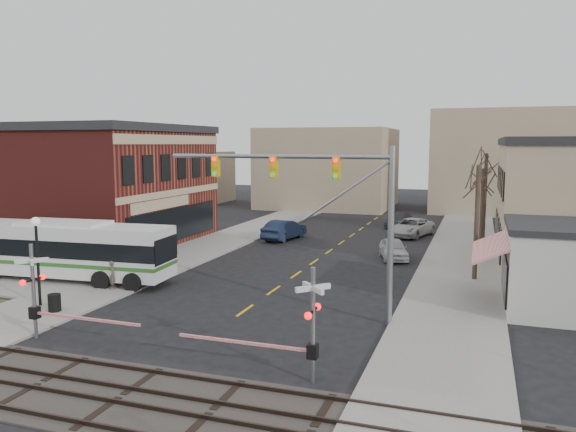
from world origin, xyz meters
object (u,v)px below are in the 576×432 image
object	(u,v)px
pedestrian_near	(113,275)
traffic_signal_mast	(326,195)
trash_bin	(54,303)
transit_bus	(65,249)
car_a	(394,249)
pedestrian_far	(110,258)
rr_crossing_west	(42,293)
street_lamp	(37,243)
rr_crossing_east	(301,325)
car_b	(284,230)
car_c	(411,227)
car_d	(399,220)

from	to	relation	value
pedestrian_near	traffic_signal_mast	bearing A→B (deg)	-114.72
trash_bin	transit_bus	bearing A→B (deg)	126.05
car_a	pedestrian_far	world-z (taller)	pedestrian_far
pedestrian_far	rr_crossing_west	bearing A→B (deg)	-127.31
street_lamp	trash_bin	world-z (taller)	street_lamp
rr_crossing_east	car_b	distance (m)	28.76
trash_bin	pedestrian_near	distance (m)	4.47
rr_crossing_west	car_c	bearing A→B (deg)	70.35
transit_bus	trash_bin	size ratio (longest dim) A/B	16.11
street_lamp	car_c	bearing A→B (deg)	62.13
rr_crossing_west	car_c	world-z (taller)	rr_crossing_west
car_b	traffic_signal_mast	bearing A→B (deg)	124.33
trash_bin	traffic_signal_mast	bearing A→B (deg)	15.96
pedestrian_near	pedestrian_far	distance (m)	4.67
pedestrian_far	trash_bin	bearing A→B (deg)	-132.08
rr_crossing_east	trash_bin	bearing A→B (deg)	165.48
car_b	car_d	distance (m)	13.27
car_a	pedestrian_far	distance (m)	19.19
rr_crossing_west	car_a	world-z (taller)	rr_crossing_west
street_lamp	car_d	distance (m)	35.85
car_a	car_c	size ratio (longest dim) A/B	0.75
rr_crossing_west	car_a	size ratio (longest dim) A/B	1.32
transit_bus	traffic_signal_mast	xyz separation A→B (m)	(16.49, -1.98, 3.89)
trash_bin	car_b	xyz separation A→B (m)	(3.46, 23.43, 0.30)
rr_crossing_east	car_d	distance (m)	37.39
car_b	car_a	bearing A→B (deg)	162.50
car_c	pedestrian_near	bearing A→B (deg)	-102.76
transit_bus	rr_crossing_east	bearing A→B (deg)	-27.28
trash_bin	car_d	size ratio (longest dim) A/B	0.18
traffic_signal_mast	pedestrian_far	size ratio (longest dim) A/B	6.78
car_c	car_d	bearing A→B (deg)	124.82
transit_bus	car_b	size ratio (longest dim) A/B	2.62
car_a	pedestrian_near	size ratio (longest dim) A/B	2.69
pedestrian_near	rr_crossing_west	bearing A→B (deg)	174.70
transit_bus	car_c	bearing A→B (deg)	52.85
rr_crossing_east	trash_bin	xyz separation A→B (m)	(-13.49, 3.49, -1.44)
rr_crossing_west	pedestrian_far	distance (m)	12.25
car_c	car_a	bearing A→B (deg)	-73.83
transit_bus	car_b	distance (m)	19.42
transit_bus	traffic_signal_mast	distance (m)	17.05
traffic_signal_mast	car_b	distance (m)	22.37
traffic_signal_mast	car_a	bearing A→B (deg)	86.08
rr_crossing_west	pedestrian_far	bearing A→B (deg)	114.09
traffic_signal_mast	car_a	xyz separation A→B (m)	(1.01, 14.67, -5.07)
rr_crossing_east	car_c	bearing A→B (deg)	90.06
rr_crossing_east	pedestrian_near	size ratio (longest dim) A/B	3.56
car_a	pedestrian_near	xyz separation A→B (m)	(-13.36, -13.78, 0.19)
street_lamp	car_b	bearing A→B (deg)	78.04
car_c	pedestrian_near	distance (m)	27.62
transit_bus	rr_crossing_east	xyz separation A→B (m)	(17.53, -9.04, 0.07)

